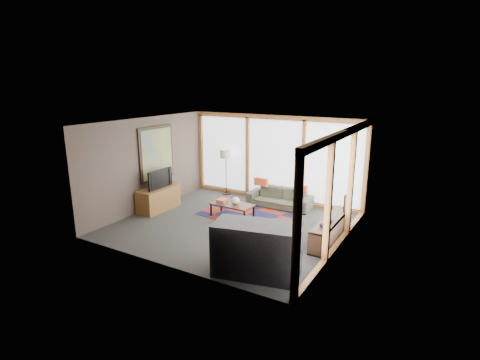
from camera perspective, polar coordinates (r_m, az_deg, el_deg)
The scene contains 17 objects.
ground at distance 9.58m, azimuth -1.22°, elevation -6.90°, with size 5.50×5.50×0.00m, color #2D2C2A.
room_envelope at distance 9.37m, azimuth 3.11°, elevation 2.44°, with size 5.52×5.02×2.62m.
rug at distance 10.27m, azimuth 1.12°, elevation -5.36°, with size 2.46×1.58×0.01m, color maroon.
sofa at distance 10.93m, azimuth 6.09°, elevation -2.71°, with size 1.86×0.73×0.54m, color #363729.
pillow_left at distance 11.11m, azimuth 3.23°, elevation -0.27°, with size 0.42×0.13×0.23m, color #CA4F28.
pillow_right at distance 10.60m, azimuth 9.33°, elevation -1.29°, with size 0.36×0.11×0.20m, color #CA4F28.
floor_lamp at distance 11.96m, azimuth -2.14°, elevation 1.19°, with size 0.37×0.37×1.46m, color black, non-canonical shape.
coffee_table at distance 10.07m, azimuth -1.20°, elevation -4.66°, with size 1.13×0.57×0.38m, color #351C15, non-canonical shape.
book_stack at distance 10.13m, azimuth -2.77°, elevation -3.15°, with size 0.22×0.27×0.09m, color #955138.
vase at distance 9.96m, azimuth -0.71°, elevation -3.15°, with size 0.22×0.22×0.19m, color beige.
bookshelf at distance 8.89m, azimuth 13.66°, elevation -7.35°, with size 0.37×2.03×0.51m, color #351C15, non-canonical shape.
bowl_a at distance 8.31m, azimuth 12.65°, elevation -6.66°, with size 0.19×0.19×0.09m, color black.
bowl_b at distance 8.62m, azimuth 13.62°, elevation -5.95°, with size 0.17×0.17×0.09m, color black.
shelf_picture at distance 9.38m, azimuth 16.01°, elevation -3.30°, with size 0.04×0.32×0.43m, color black.
tv_console at distance 10.86m, azimuth -12.30°, elevation -2.80°, with size 0.54×1.30×0.65m, color brown.
television at distance 10.69m, azimuth -12.42°, elevation 0.24°, with size 0.94×0.12×0.54m, color black.
bar_counter at distance 7.08m, azimuth 2.58°, elevation -10.58°, with size 1.60×0.75×1.02m, color black.
Camera 1 is at (4.67, -7.58, 3.54)m, focal length 28.00 mm.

